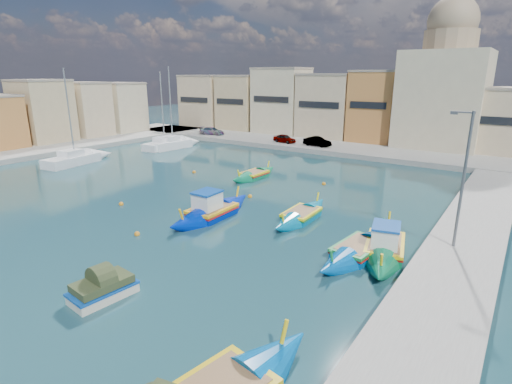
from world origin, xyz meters
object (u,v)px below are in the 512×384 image
Objects in this scene: yacht_midnorth at (180,143)px; church_block at (445,85)px; quay_street_lamp at (462,180)px; luzzu_blue_south at (359,251)px; luzzu_turquoise_cabin at (385,247)px; luzzu_blue_cabin at (212,212)px; luzzu_cyan_mid at (301,216)px; yacht_mid at (86,158)px; tender_near at (103,289)px; luzzu_green at (254,175)px; yacht_north at (171,144)px.

church_block is at bearing 30.48° from yacht_midnorth.
quay_street_lamp is at bearing -77.65° from church_block.
luzzu_turquoise_cabin is at bearing 43.25° from luzzu_blue_south.
luzzu_blue_cabin is 1.15× the size of luzzu_cyan_mid.
yacht_mid is at bearing 174.63° from luzzu_cyan_mid.
yacht_midnorth is at bearing 129.82° from tender_near.
luzzu_blue_cabin is at bearing -40.91° from yacht_midnorth.
quay_street_lamp reaches higher than luzzu_green.
luzzu_turquoise_cabin is (-3.16, -2.06, -3.99)m from quay_street_lamp.
tender_near is at bearing -72.60° from luzzu_green.
tender_near is (2.95, -10.98, 0.06)m from luzzu_blue_cabin.
quay_street_lamp is 0.86× the size of luzzu_turquoise_cabin.
luzzu_cyan_mid is 14.44m from tender_near.
luzzu_green is at bearing -21.48° from yacht_north.
luzzu_blue_south is at bearing -0.34° from luzzu_blue_cabin.
luzzu_cyan_mid is 30.01m from yacht_mid.
luzzu_blue_cabin is 1.02× the size of luzzu_blue_south.
luzzu_green is at bearing 107.40° from tender_near.
yacht_north is (-31.11, -18.45, -7.98)m from church_block.
quay_street_lamp is 39.89m from yacht_mid.
church_block is 1.64× the size of yacht_midnorth.
luzzu_blue_south reaches higher than tender_near.
luzzu_green reaches higher than tender_near.
luzzu_blue_cabin is at bearing 105.05° from tender_near.
quay_street_lamp is at bearing -23.50° from yacht_midnorth.
luzzu_blue_south is 2.82× the size of tender_near.
luzzu_cyan_mid is (-2.26, -33.81, -8.17)m from church_block.
church_block is 38.69m from luzzu_blue_cabin.
tender_near is 0.28× the size of yacht_north.
yacht_midnorth reaches higher than luzzu_blue_south.
yacht_mid is at bearing -98.86° from yacht_midnorth.
church_block is at bearing 65.99° from luzzu_green.
luzzu_green is at bearing 13.40° from yacht_mid.
luzzu_green is 0.64× the size of yacht_north.
luzzu_cyan_mid is at bearing -39.39° from luzzu_green.
quay_street_lamp is 0.73× the size of yacht_north.
yacht_mid is at bearing 170.17° from luzzu_blue_south.
yacht_north is at bearing 141.51° from luzzu_blue_cabin.
luzzu_blue_cabin is 2.89× the size of tender_near.
luzzu_cyan_mid is at bearing -30.11° from yacht_midnorth.
luzzu_green is at bearing 143.36° from luzzu_blue_south.
luzzu_cyan_mid is 0.89× the size of luzzu_blue_south.
yacht_mid is (-2.08, -13.31, -0.02)m from yacht_midnorth.
church_block is at bearing 30.67° from yacht_north.
church_block is 34.86m from luzzu_cyan_mid.
yacht_midnorth is (-33.22, 19.43, 0.21)m from luzzu_blue_south.
quay_street_lamp reaches higher than luzzu_turquoise_cabin.
quay_street_lamp is (7.44, -34.00, -4.07)m from church_block.
quay_street_lamp is at bearing -21.96° from yacht_north.
quay_street_lamp reaches higher than luzzu_blue_south.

